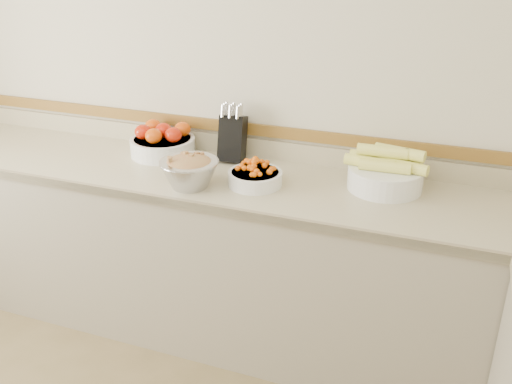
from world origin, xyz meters
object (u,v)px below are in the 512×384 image
(knife_block, at_px, (232,137))
(tomato_bowl, at_px, (163,142))
(cherry_tomato_bowl, at_px, (255,175))
(rhubarb_bowl, at_px, (189,170))

(knife_block, height_order, tomato_bowl, knife_block)
(cherry_tomato_bowl, bearing_deg, tomato_bowl, 161.02)
(rhubarb_bowl, bearing_deg, cherry_tomato_bowl, 24.36)
(tomato_bowl, height_order, cherry_tomato_bowl, tomato_bowl)
(tomato_bowl, bearing_deg, cherry_tomato_bowl, -18.98)
(tomato_bowl, relative_size, cherry_tomato_bowl, 1.34)
(rhubarb_bowl, bearing_deg, knife_block, 82.17)
(knife_block, distance_m, tomato_bowl, 0.39)
(tomato_bowl, bearing_deg, rhubarb_bowl, -45.61)
(knife_block, distance_m, cherry_tomato_bowl, 0.35)
(knife_block, xyz_separation_m, rhubarb_bowl, (-0.05, -0.39, -0.04))
(knife_block, xyz_separation_m, tomato_bowl, (-0.38, -0.06, -0.05))
(knife_block, relative_size, tomato_bowl, 0.89)
(knife_block, xyz_separation_m, cherry_tomato_bowl, (0.22, -0.26, -0.08))
(knife_block, distance_m, rhubarb_bowl, 0.40)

